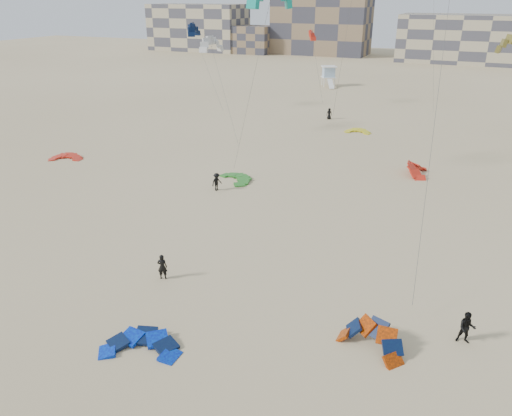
% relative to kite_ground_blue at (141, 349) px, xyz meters
% --- Properties ---
extents(ground, '(320.00, 320.00, 0.00)m').
position_rel_kite_ground_blue_xyz_m(ground, '(-1.51, 3.08, 0.00)').
color(ground, '#CAB688').
rests_on(ground, ground).
extents(kite_ground_blue, '(4.79, 4.93, 1.68)m').
position_rel_kite_ground_blue_xyz_m(kite_ground_blue, '(0.00, 0.00, 0.00)').
color(kite_ground_blue, blue).
rests_on(kite_ground_blue, ground).
extents(kite_ground_orange, '(4.44, 4.47, 3.46)m').
position_rel_kite_ground_blue_xyz_m(kite_ground_orange, '(10.79, 4.82, 0.00)').
color(kite_ground_orange, '#F04401').
rests_on(kite_ground_orange, ground).
extents(kite_ground_red, '(4.43, 4.56, 1.32)m').
position_rel_kite_ground_blue_xyz_m(kite_ground_red, '(-26.75, 23.59, 0.00)').
color(kite_ground_red, red).
rests_on(kite_ground_red, ground).
extents(kite_ground_green, '(5.16, 5.20, 0.82)m').
position_rel_kite_ground_blue_xyz_m(kite_ground_green, '(-6.51, 24.94, 0.00)').
color(kite_ground_green, '#348F24').
rests_on(kite_ground_green, ground).
extents(kite_ground_red_far, '(4.10, 3.98, 3.67)m').
position_rel_kite_ground_blue_xyz_m(kite_ground_red_far, '(9.68, 33.71, 0.00)').
color(kite_ground_red_far, red).
rests_on(kite_ground_red_far, ground).
extents(kite_ground_yellow, '(3.23, 3.41, 1.23)m').
position_rel_kite_ground_blue_xyz_m(kite_ground_yellow, '(0.35, 47.85, 0.00)').
color(kite_ground_yellow, gold).
rests_on(kite_ground_yellow, ground).
extents(kitesurfer_main, '(0.73, 0.60, 1.72)m').
position_rel_kite_ground_blue_xyz_m(kitesurfer_main, '(-2.81, 6.37, 0.86)').
color(kitesurfer_main, black).
rests_on(kitesurfer_main, ground).
extents(kitesurfer_b, '(0.96, 0.80, 1.81)m').
position_rel_kite_ground_blue_xyz_m(kitesurfer_b, '(15.21, 7.23, 0.91)').
color(kitesurfer_b, black).
rests_on(kitesurfer_b, ground).
extents(kitesurfer_c, '(0.98, 1.24, 1.68)m').
position_rel_kite_ground_blue_xyz_m(kitesurfer_c, '(-6.92, 21.69, 0.84)').
color(kitesurfer_c, black).
rests_on(kitesurfer_c, ground).
extents(kitesurfer_e, '(0.89, 0.69, 1.61)m').
position_rel_kite_ground_blue_xyz_m(kitesurfer_e, '(-5.25, 53.83, 0.81)').
color(kitesurfer_e, black).
rests_on(kitesurfer_e, ground).
extents(kite_fly_grey, '(9.00, 9.14, 11.29)m').
position_rel_kite_ground_blue_xyz_m(kite_fly_grey, '(-16.67, 39.62, 11.01)').
color(kite_fly_grey, silver).
rests_on(kite_fly_grey, ground).
extents(kite_fly_navy, '(8.28, 5.20, 12.02)m').
position_rel_kite_ground_blue_xyz_m(kite_fly_navy, '(-26.14, 51.81, 11.78)').
color(kite_fly_navy, '#071936').
rests_on(kite_fly_navy, ground).
extents(kite_fly_red, '(4.62, 3.73, 11.08)m').
position_rel_kite_ground_blue_xyz_m(kite_fly_red, '(-10.71, 61.45, 10.84)').
color(kite_fly_red, red).
rests_on(kite_fly_red, ground).
extents(lifeguard_tower_far, '(3.68, 5.78, 3.86)m').
position_rel_kite_ground_blue_xyz_m(lifeguard_tower_far, '(-13.26, 81.48, 1.91)').
color(lifeguard_tower_far, white).
rests_on(lifeguard_tower_far, ground).
extents(condo_west_a, '(30.00, 15.00, 14.00)m').
position_rel_kite_ground_blue_xyz_m(condo_west_a, '(-71.51, 133.08, 7.00)').
color(condo_west_a, tan).
rests_on(condo_west_a, ground).
extents(condo_west_b, '(28.00, 14.00, 18.00)m').
position_rel_kite_ground_blue_xyz_m(condo_west_b, '(-31.51, 137.08, 9.00)').
color(condo_west_b, '#7D654B').
rests_on(condo_west_b, ground).
extents(condo_mid, '(32.00, 16.00, 12.00)m').
position_rel_kite_ground_blue_xyz_m(condo_mid, '(8.49, 133.08, 6.00)').
color(condo_mid, tan).
rests_on(condo_mid, ground).
extents(condo_fill_left, '(12.00, 10.00, 8.00)m').
position_rel_kite_ground_blue_xyz_m(condo_fill_left, '(-51.51, 131.08, 4.00)').
color(condo_fill_left, '#7D654B').
rests_on(condo_fill_left, ground).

